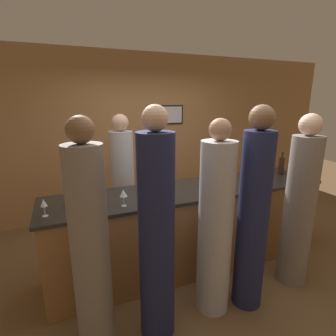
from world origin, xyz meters
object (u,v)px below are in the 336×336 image
at_px(wine_bottle_2, 169,189).
at_px(guest_3, 157,236).
at_px(guest_1, 215,227).
at_px(guest_4, 253,217).
at_px(bartender, 123,187).
at_px(wine_bottle_0, 150,181).
at_px(guest_2, 90,248).
at_px(wine_bottle_1, 281,166).
at_px(guest_0, 299,207).

bearing_deg(wine_bottle_2, guest_3, -122.08).
bearing_deg(guest_1, guest_4, -12.72).
distance_m(bartender, wine_bottle_0, 0.67).
relative_size(guest_2, wine_bottle_1, 6.14).
distance_m(guest_0, guest_2, 2.18).
distance_m(guest_0, guest_3, 1.66).
xyz_separation_m(wine_bottle_0, wine_bottle_2, (0.07, -0.41, 0.02)).
relative_size(guest_0, guest_3, 0.95).
distance_m(guest_2, wine_bottle_0, 1.17).
xyz_separation_m(guest_4, wine_bottle_1, (1.19, 0.86, 0.18)).
bearing_deg(bartender, wine_bottle_0, 107.28).
height_order(guest_0, guest_2, guest_2).
bearing_deg(wine_bottle_2, bartender, 104.13).
height_order(bartender, guest_2, guest_2).
height_order(wine_bottle_0, wine_bottle_1, wine_bottle_1).
bearing_deg(bartender, wine_bottle_1, 161.54).
xyz_separation_m(bartender, guest_2, (-0.59, -1.45, 0.04)).
bearing_deg(guest_2, guest_4, -3.84).
height_order(guest_3, wine_bottle_0, guest_3).
height_order(guest_1, wine_bottle_0, guest_1).
bearing_deg(wine_bottle_0, wine_bottle_1, -2.82).
height_order(guest_2, guest_4, guest_4).
height_order(guest_3, guest_4, guest_3).
bearing_deg(guest_0, wine_bottle_1, 57.67).
relative_size(bartender, guest_2, 0.96).
xyz_separation_m(guest_0, wine_bottle_0, (-1.40, 0.86, 0.22)).
xyz_separation_m(wine_bottle_0, wine_bottle_1, (1.89, -0.09, 0.02)).
relative_size(wine_bottle_0, wine_bottle_2, 0.86).
bearing_deg(guest_0, wine_bottle_0, 148.39).
xyz_separation_m(wine_bottle_1, wine_bottle_2, (-1.82, -0.32, 0.00)).
xyz_separation_m(guest_1, guest_3, (-0.60, -0.06, 0.07)).
bearing_deg(guest_1, wine_bottle_2, 121.38).
xyz_separation_m(bartender, guest_0, (1.59, -1.46, 0.02)).
xyz_separation_m(bartender, guest_1, (0.53, -1.47, 0.01)).
distance_m(guest_4, wine_bottle_2, 0.85).
relative_size(guest_1, wine_bottle_1, 5.99).
height_order(guest_1, guest_4, guest_4).
bearing_deg(wine_bottle_2, wine_bottle_1, 9.91).
bearing_deg(wine_bottle_1, guest_0, -122.33).
relative_size(wine_bottle_0, wine_bottle_1, 0.85).
bearing_deg(guest_3, guest_2, 171.05).
bearing_deg(wine_bottle_0, bartender, 107.28).
distance_m(guest_3, wine_bottle_1, 2.31).
height_order(guest_4, wine_bottle_2, guest_4).
relative_size(guest_0, guest_4, 0.95).
relative_size(guest_2, wine_bottle_0, 7.20).
height_order(guest_0, guest_4, guest_4).
bearing_deg(guest_1, bartender, 109.95).
bearing_deg(guest_3, guest_0, 2.32).
xyz_separation_m(guest_0, guest_3, (-1.66, -0.07, 0.05)).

